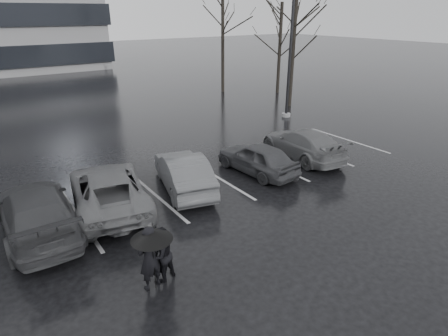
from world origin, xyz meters
TOP-DOWN VIEW (x-y plane):
  - ground at (0.00, 0.00)m, footprint 160.00×160.00m
  - car_main at (2.27, 1.96)m, footprint 1.84×3.95m
  - car_west_a at (-1.05, 2.36)m, footprint 2.54×4.51m
  - car_west_b at (-3.90, 2.53)m, footprint 3.28×5.41m
  - car_west_c at (-6.21, 2.24)m, footprint 2.18×5.06m
  - car_east at (5.12, 2.14)m, footprint 2.41×4.82m
  - pedestrian_left at (-4.46, -2.06)m, footprint 0.70×0.54m
  - pedestrian_right at (-4.10, -1.94)m, footprint 0.85×0.74m
  - umbrella at (-4.40, -2.16)m, footprint 0.99×0.99m
  - lamp_post at (9.66, 7.90)m, footprint 0.54×0.54m
  - stall_stripes at (-0.80, 2.50)m, footprint 19.72×5.00m
  - tree_east at (12.00, 10.00)m, footprint 0.26×0.26m
  - tree_ne at (14.50, 14.00)m, footprint 0.26×0.26m
  - tree_north at (11.00, 17.00)m, footprint 0.26×0.26m

SIDE VIEW (x-z plane):
  - ground at x=0.00m, z-range 0.00..0.00m
  - stall_stripes at x=-0.80m, z-range 0.00..0.00m
  - car_main at x=2.27m, z-range 0.00..1.31m
  - car_east at x=5.12m, z-range 0.00..1.34m
  - car_west_b at x=-3.90m, z-range 0.00..1.40m
  - car_west_a at x=-1.05m, z-range 0.00..1.41m
  - car_west_c at x=-6.21m, z-range 0.00..1.45m
  - pedestrian_right at x=-4.10m, z-range 0.00..1.48m
  - pedestrian_left at x=-4.46m, z-range 0.00..1.71m
  - umbrella at x=-4.40m, z-range 0.69..2.38m
  - tree_ne at x=14.50m, z-range 0.00..7.00m
  - tree_east at x=12.00m, z-range 0.00..8.00m
  - tree_north at x=11.00m, z-range 0.00..8.50m
  - lamp_post at x=9.66m, z-range -0.42..9.51m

